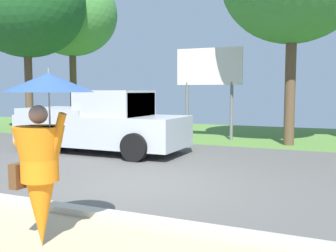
{
  "coord_description": "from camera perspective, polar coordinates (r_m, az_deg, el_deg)",
  "views": [
    {
      "loc": [
        3.64,
        -6.72,
        1.87
      ],
      "look_at": [
        0.21,
        1.0,
        1.1
      ],
      "focal_mm": 41.57,
      "sensor_mm": 36.0,
      "label": 1
    }
  ],
  "objects": [
    {
      "name": "roadside_billboard",
      "position": [
        15.13,
        6.04,
        7.73
      ],
      "size": [
        2.6,
        0.12,
        3.5
      ],
      "color": "slate",
      "rests_on": "ground_plane"
    },
    {
      "name": "pickup_truck",
      "position": [
        11.99,
        -9.61,
        0.34
      ],
      "size": [
        5.2,
        2.28,
        1.88
      ],
      "rotation": [
        0.0,
        0.0,
        0.0
      ],
      "color": "#ADB2BA",
      "rests_on": "ground_plane"
    },
    {
      "name": "ground_plane",
      "position": [
        10.51,
        3.31,
        -5.33
      ],
      "size": [
        40.0,
        22.0,
        0.2
      ],
      "color": "#565451"
    },
    {
      "name": "tree_right_far",
      "position": [
        19.77,
        -20.08,
        16.49
      ],
      "size": [
        5.39,
        5.39,
        8.31
      ],
      "color": "brown",
      "rests_on": "ground_plane"
    },
    {
      "name": "tree_left_far",
      "position": [
        21.68,
        -13.93,
        15.55
      ],
      "size": [
        4.74,
        4.74,
        8.0
      ],
      "color": "brown",
      "rests_on": "ground_plane"
    },
    {
      "name": "monk_pedestrian",
      "position": [
        4.81,
        -17.96,
        -4.04
      ],
      "size": [
        1.09,
        1.03,
        2.13
      ],
      "rotation": [
        0.0,
        0.0,
        0.02
      ],
      "color": "orange",
      "rests_on": "ground_plane"
    }
  ]
}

